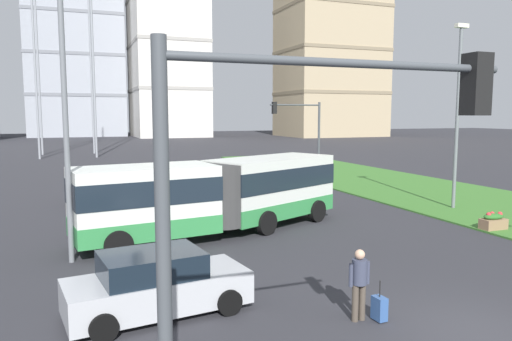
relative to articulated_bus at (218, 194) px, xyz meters
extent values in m
plane|color=#2D2D33|center=(2.79, -10.98, -1.65)|extent=(260.00, 260.00, 0.00)
cube|color=silver|center=(2.69, 0.84, 0.07)|extent=(6.49, 4.80, 2.55)
cube|color=#338C47|center=(2.69, 0.84, -0.85)|extent=(6.52, 4.82, 0.70)
cube|color=#19232D|center=(2.69, 0.84, 0.50)|extent=(6.55, 4.85, 0.90)
cube|color=silver|center=(-3.10, -0.87, 0.07)|extent=(5.50, 3.21, 2.55)
cube|color=#338C47|center=(-3.10, -0.87, -0.85)|extent=(5.53, 3.24, 0.70)
cube|color=#19232D|center=(-3.10, -0.87, 0.50)|extent=(5.55, 3.26, 0.90)
cylinder|color=#383838|center=(-0.03, -0.43, 0.07)|extent=(2.40, 2.40, 2.45)
cylinder|color=black|center=(3.79, 2.73, -1.15)|extent=(1.02, 0.68, 1.00)
cylinder|color=black|center=(4.84, 0.46, -1.15)|extent=(1.02, 0.68, 1.00)
cylinder|color=black|center=(0.71, 1.30, -1.15)|extent=(1.02, 0.68, 1.00)
cylinder|color=black|center=(1.76, -0.97, -1.15)|extent=(1.02, 0.68, 1.00)
cylinder|color=black|center=(-4.57, 0.19, -1.15)|extent=(1.03, 0.42, 1.00)
cylinder|color=black|center=(-4.21, -2.29, -1.15)|extent=(1.03, 0.42, 1.00)
sphere|color=#F9EFC6|center=(5.05, 2.93, -0.85)|extent=(0.24, 0.24, 0.24)
sphere|color=#F9EFC6|center=(5.80, 1.30, -0.85)|extent=(0.24, 0.24, 0.24)
cube|color=#B7BABF|center=(-3.71, -7.31, -1.07)|extent=(4.60, 2.37, 0.80)
cube|color=black|center=(-3.86, -7.33, -0.37)|extent=(2.58, 1.98, 0.60)
cylinder|color=black|center=(-2.34, -6.22, -1.33)|extent=(0.66, 0.30, 0.64)
cylinder|color=black|center=(-2.10, -8.01, -1.33)|extent=(0.66, 0.30, 0.64)
cylinder|color=black|center=(-5.32, -6.62, -1.33)|extent=(0.66, 0.30, 0.64)
cylinder|color=black|center=(-5.08, -8.40, -1.33)|extent=(0.66, 0.30, 0.64)
cube|color=black|center=(-3.21, 9.40, -1.07)|extent=(4.58, 2.31, 0.80)
cube|color=black|center=(-3.36, 9.38, -0.37)|extent=(2.56, 1.95, 0.60)
cylinder|color=black|center=(-1.83, 10.47, -1.33)|extent=(0.66, 0.30, 0.64)
cylinder|color=black|center=(-1.61, 8.69, -1.33)|extent=(0.66, 0.30, 0.64)
cylinder|color=black|center=(-4.81, 10.11, -1.33)|extent=(0.66, 0.30, 0.64)
cylinder|color=black|center=(-4.59, 8.33, -1.33)|extent=(0.66, 0.30, 0.64)
cylinder|color=#4C4238|center=(0.79, -9.41, -1.20)|extent=(0.16, 0.16, 0.90)
cylinder|color=#4C4238|center=(0.59, -9.42, -1.20)|extent=(0.16, 0.16, 0.90)
cylinder|color=#383D51|center=(0.69, -9.42, -0.45)|extent=(0.36, 0.36, 0.60)
sphere|color=tan|center=(0.69, -9.42, -0.03)|extent=(0.24, 0.24, 0.24)
cylinder|color=#383D51|center=(0.93, -9.40, -0.50)|extent=(0.10, 0.10, 0.55)
cylinder|color=#383D51|center=(0.45, -9.43, -0.50)|extent=(0.10, 0.10, 0.55)
cube|color=#335693|center=(1.14, -9.62, -1.34)|extent=(0.26, 0.37, 0.56)
cylinder|color=black|center=(1.14, -9.62, -0.85)|extent=(0.03, 0.03, 0.40)
cube|color=#937051|center=(10.97, -3.77, -1.35)|extent=(1.10, 0.56, 0.44)
ellipsoid|color=#2D6B28|center=(10.97, -3.77, -1.03)|extent=(0.99, 0.50, 0.28)
sphere|color=red|center=(10.69, -3.77, -0.93)|extent=(0.20, 0.20, 0.20)
sphere|color=red|center=(10.97, -3.69, -0.93)|extent=(0.20, 0.20, 0.20)
sphere|color=red|center=(11.25, -3.83, -0.93)|extent=(0.20, 0.20, 0.20)
cylinder|color=#474C51|center=(-4.71, -13.98, 1.19)|extent=(0.16, 0.16, 5.69)
cylinder|color=#474C51|center=(-2.51, -13.98, 3.83)|extent=(4.39, 0.10, 0.10)
cube|color=black|center=(-0.61, -13.98, 3.63)|extent=(0.28, 0.28, 0.80)
sphere|color=red|center=(-0.61, -13.98, 3.88)|extent=(0.16, 0.16, 0.16)
sphere|color=yellow|center=(-0.61, -13.98, 3.62)|extent=(0.16, 0.16, 0.16)
sphere|color=green|center=(-0.61, -13.98, 3.36)|extent=(0.16, 0.16, 0.16)
cylinder|color=#474C51|center=(10.57, 11.02, 1.22)|extent=(0.16, 0.16, 5.74)
cylinder|color=#474C51|center=(8.73, 11.02, 3.89)|extent=(3.68, 0.10, 0.10)
cube|color=black|center=(7.19, 11.02, 3.69)|extent=(0.28, 0.28, 0.80)
sphere|color=red|center=(7.19, 11.02, 3.94)|extent=(0.16, 0.16, 0.16)
sphere|color=yellow|center=(7.19, 11.02, 3.68)|extent=(0.16, 0.16, 0.16)
sphere|color=green|center=(7.19, 11.02, 3.42)|extent=(0.16, 0.16, 0.16)
cylinder|color=slate|center=(-5.71, -2.05, 3.27)|extent=(0.18, 0.18, 9.85)
cylinder|color=slate|center=(12.87, 0.57, 2.95)|extent=(0.18, 0.18, 9.20)
cube|color=white|center=(12.87, 0.57, 7.64)|extent=(0.70, 0.28, 0.20)
cube|color=#9EA3AD|center=(-4.00, 101.61, 24.65)|extent=(20.61, 18.13, 52.62)
cube|color=gray|center=(-4.00, 101.61, 7.47)|extent=(20.81, 18.33, 0.70)
cube|color=gray|center=(-4.00, 101.61, 16.23)|extent=(20.81, 18.33, 0.70)
cube|color=gray|center=(-4.00, 101.61, 25.00)|extent=(20.81, 18.33, 0.70)
cube|color=silver|center=(15.24, 91.07, 18.34)|extent=(15.34, 19.52, 39.99)
cube|color=#A4A099|center=(15.24, 91.07, 8.69)|extent=(15.54, 19.72, 0.70)
cube|color=#A4A099|center=(15.24, 91.07, 18.69)|extent=(15.54, 19.72, 0.70)
cube|color=tan|center=(49.80, 78.78, 21.54)|extent=(21.38, 16.46, 46.38)
cube|color=#85765B|center=(49.80, 78.78, 7.97)|extent=(21.58, 16.66, 0.70)
cube|color=#85765B|center=(49.80, 78.78, 17.25)|extent=(21.58, 16.66, 0.70)
cube|color=#85765B|center=(49.80, 78.78, 26.52)|extent=(21.58, 16.66, 0.70)
cylinder|color=gray|center=(-2.90, 45.31, 16.94)|extent=(0.24, 0.24, 37.19)
camera|label=1|loc=(-5.56, -18.89, 3.25)|focal=33.94mm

